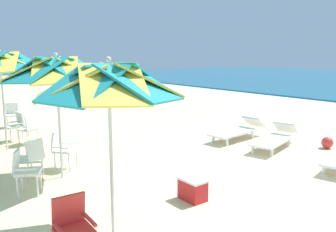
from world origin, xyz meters
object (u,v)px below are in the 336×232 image
(beach_umbrella_2, at_px, (0,63))
(plastic_chair_8, at_px, (12,113))
(beach_umbrella_0, at_px, (109,83))
(cooler_box, at_px, (193,189))
(plastic_chair_1, at_px, (24,169))
(plastic_chair_6, at_px, (29,128))
(plastic_chair_0, at_px, (73,226))
(plastic_chair_2, at_px, (63,148))
(beach_umbrella_1, at_px, (57,70))
(beach_ball, at_px, (327,143))
(plastic_chair_5, at_px, (16,125))
(plastic_chair_3, at_px, (31,156))
(sun_lounger_2, at_px, (238,130))
(sun_lounger_1, at_px, (275,138))

(beach_umbrella_2, xyz_separation_m, plastic_chair_8, (-3.14, 0.97, -1.87))
(beach_umbrella_0, height_order, cooler_box, beach_umbrella_0)
(beach_umbrella_2, height_order, plastic_chair_8, beach_umbrella_2)
(plastic_chair_1, distance_m, plastic_chair_6, 3.92)
(plastic_chair_0, bearing_deg, beach_umbrella_2, 173.48)
(plastic_chair_2, height_order, cooler_box, plastic_chair_2)
(plastic_chair_0, distance_m, beach_umbrella_2, 6.43)
(beach_umbrella_1, xyz_separation_m, beach_ball, (2.31, 6.70, -2.11))
(beach_umbrella_1, bearing_deg, plastic_chair_5, 178.01)
(plastic_chair_5, bearing_deg, plastic_chair_0, -9.73)
(beach_umbrella_1, xyz_separation_m, plastic_chair_5, (-3.93, 0.14, -1.77))
(plastic_chair_3, bearing_deg, plastic_chair_2, 109.15)
(beach_umbrella_0, relative_size, plastic_chair_5, 2.97)
(plastic_chair_0, relative_size, plastic_chair_1, 1.00)
(plastic_chair_0, relative_size, plastic_chair_3, 1.00)
(plastic_chair_2, bearing_deg, plastic_chair_3, -70.85)
(beach_umbrella_2, xyz_separation_m, sun_lounger_2, (3.08, 5.90, -2.08))
(plastic_chair_1, distance_m, plastic_chair_3, 0.82)
(beach_umbrella_0, xyz_separation_m, plastic_chair_2, (-3.29, 0.55, -1.72))
(plastic_chair_6, bearing_deg, plastic_chair_1, -17.98)
(plastic_chair_1, bearing_deg, plastic_chair_3, 154.36)
(beach_umbrella_1, height_order, plastic_chair_3, beach_umbrella_1)
(plastic_chair_1, bearing_deg, plastic_chair_2, 131.64)
(beach_umbrella_1, height_order, beach_umbrella_2, beach_umbrella_2)
(beach_umbrella_0, height_order, plastic_chair_2, beach_umbrella_0)
(beach_umbrella_2, bearing_deg, plastic_chair_5, 151.45)
(sun_lounger_1, bearing_deg, plastic_chair_6, -131.52)
(plastic_chair_6, bearing_deg, plastic_chair_8, 174.52)
(plastic_chair_1, distance_m, plastic_chair_2, 1.52)
(plastic_chair_2, distance_m, plastic_chair_3, 0.83)
(sun_lounger_2, height_order, beach_ball, sun_lounger_2)
(cooler_box, bearing_deg, plastic_chair_3, -145.76)
(plastic_chair_0, xyz_separation_m, beach_umbrella_2, (-6.11, 0.70, 1.87))
(beach_umbrella_1, relative_size, cooler_box, 5.25)
(beach_ball, bearing_deg, cooler_box, -86.93)
(beach_umbrella_1, xyz_separation_m, beach_umbrella_2, (-3.00, -0.37, 0.10))
(beach_umbrella_0, height_order, plastic_chair_1, beach_umbrella_0)
(sun_lounger_1, bearing_deg, plastic_chair_3, -105.19)
(plastic_chair_6, bearing_deg, sun_lounger_1, 48.48)
(plastic_chair_6, relative_size, sun_lounger_2, 0.40)
(plastic_chair_5, bearing_deg, plastic_chair_3, -10.43)
(plastic_chair_6, relative_size, cooler_box, 1.73)
(plastic_chair_0, distance_m, beach_umbrella_1, 3.74)
(plastic_chair_3, bearing_deg, sun_lounger_1, 74.81)
(beach_umbrella_2, height_order, plastic_chair_6, beach_umbrella_2)
(beach_umbrella_0, height_order, beach_umbrella_2, beach_umbrella_2)
(plastic_chair_3, relative_size, beach_umbrella_2, 0.32)
(plastic_chair_0, bearing_deg, plastic_chair_1, 176.14)
(beach_umbrella_2, bearing_deg, plastic_chair_3, -3.48)
(plastic_chair_3, bearing_deg, plastic_chair_1, -25.64)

